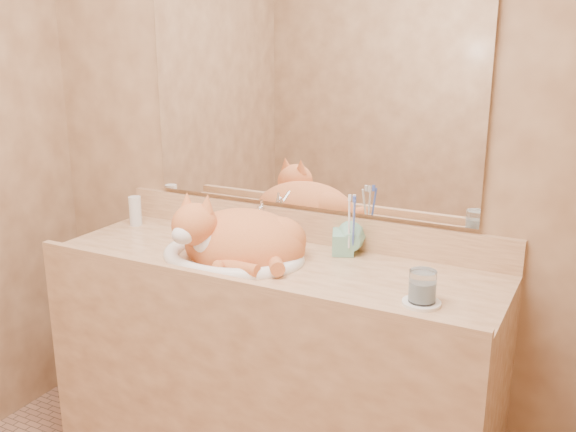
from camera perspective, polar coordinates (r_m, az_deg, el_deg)
The scene contains 12 objects.
wall_back at distance 2.37m, azimuth 1.57°, elevation 7.10°, with size 2.40×0.02×2.50m, color brown.
vanity_counter at distance 2.41m, azimuth -1.53°, elevation -13.61°, with size 1.60×0.55×0.85m, color #9E6D47, non-canonical shape.
mirror at distance 2.34m, azimuth 1.47°, elevation 10.45°, with size 1.30×0.02×0.80m, color white.
sink_basin at distance 2.26m, azimuth -4.93°, elevation -1.75°, with size 0.51×0.43×0.16m, color white, non-canonical shape.
faucet at distance 2.42m, azimuth -2.43°, elevation -0.59°, with size 0.04×0.11×0.15m, color white, non-canonical shape.
cat at distance 2.25m, azimuth -4.55°, elevation -1.87°, with size 0.45×0.37×0.24m, color #C75F2E, non-canonical shape.
soap_dispenser at distance 2.25m, azimuth 4.95°, elevation -1.64°, with size 0.08×0.08×0.17m, color #71B699.
toothbrush_cup at distance 2.26m, azimuth 5.63°, elevation -2.51°, with size 0.11×0.11×0.10m, color #71B699.
toothbrushes at distance 2.24m, azimuth 5.69°, elevation -0.43°, with size 0.04×0.04×0.23m, color silver, non-canonical shape.
saucer at distance 1.93m, azimuth 11.78°, elevation -7.57°, with size 0.11×0.11×0.01m, color white.
water_glass at distance 1.91m, azimuth 11.86°, elevation -6.13°, with size 0.08×0.08×0.09m, color silver.
lotion_bottle at distance 2.71m, azimuth -13.42°, elevation 0.44°, with size 0.05×0.05×0.12m, color silver.
Camera 1 is at (1.02, -1.11, 1.61)m, focal length 40.00 mm.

